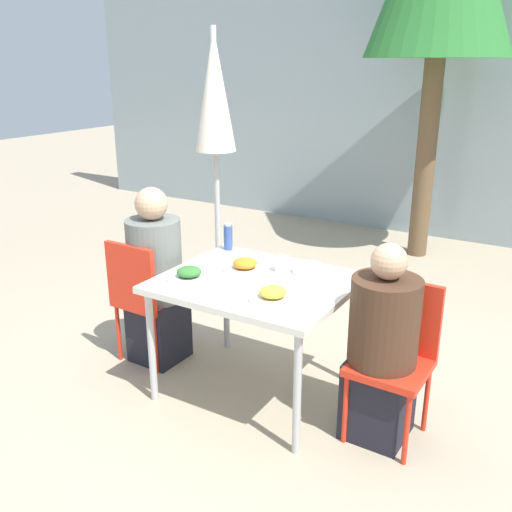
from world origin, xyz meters
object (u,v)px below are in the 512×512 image
at_px(person_right, 382,350).
at_px(salad_bowl, 308,269).
at_px(person_left, 156,282).
at_px(chair_right, 396,348).
at_px(bottle, 228,237).
at_px(closed_umbrella, 215,108).
at_px(drinking_cup, 281,264).
at_px(chair_left, 143,292).

xyz_separation_m(person_right, salad_bowl, (-0.59, 0.28, 0.26)).
height_order(person_left, chair_right, person_left).
bearing_deg(bottle, person_left, -132.70).
xyz_separation_m(bottle, salad_bowl, (0.67, -0.13, -0.06)).
relative_size(closed_umbrella, salad_bowl, 12.07).
bearing_deg(person_right, drinking_cup, -15.34).
height_order(closed_umbrella, bottle, closed_umbrella).
distance_m(chair_left, person_right, 1.66).
height_order(person_left, person_right, person_left).
relative_size(person_right, closed_umbrella, 0.50).
bearing_deg(chair_right, person_right, 58.01).
height_order(chair_left, bottle, bottle).
bearing_deg(person_left, bottle, 48.76).
relative_size(chair_left, drinking_cup, 8.70).
bearing_deg(bottle, closed_umbrella, 129.98).
xyz_separation_m(chair_right, closed_umbrella, (-1.83, 0.96, 1.13)).
bearing_deg(salad_bowl, chair_right, -17.72).
bearing_deg(bottle, salad_bowl, -10.97).
bearing_deg(chair_right, closed_umbrella, -26.01).
xyz_separation_m(chair_left, salad_bowl, (1.07, 0.32, 0.27)).
bearing_deg(person_left, chair_left, -121.99).
xyz_separation_m(chair_left, person_right, (1.66, 0.04, 0.01)).
xyz_separation_m(person_right, drinking_cup, (-0.74, 0.23, 0.29)).
xyz_separation_m(bottle, drinking_cup, (0.52, -0.19, -0.04)).
bearing_deg(closed_umbrella, chair_right, -27.53).
xyz_separation_m(chair_left, chair_right, (1.71, 0.12, 0.00)).
distance_m(bottle, drinking_cup, 0.55).
bearing_deg(chair_right, bottle, -12.79).
distance_m(person_right, salad_bowl, 0.70).
xyz_separation_m(closed_umbrella, bottle, (0.52, -0.62, -0.79)).
xyz_separation_m(person_left, chair_right, (1.66, 0.04, -0.06)).
bearing_deg(chair_left, person_left, 58.01).
bearing_deg(bottle, drinking_cup, -19.98).
distance_m(person_left, bottle, 0.58).
bearing_deg(chair_left, person_right, 2.74).
bearing_deg(closed_umbrella, bottle, -50.02).
distance_m(person_left, closed_umbrella, 1.47).
bearing_deg(person_right, bottle, -16.64).
height_order(chair_left, drinking_cup, chair_left).
bearing_deg(drinking_cup, person_left, -167.95).
distance_m(person_right, bottle, 1.37).
xyz_separation_m(person_left, closed_umbrella, (-0.18, 0.99, 1.07)).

